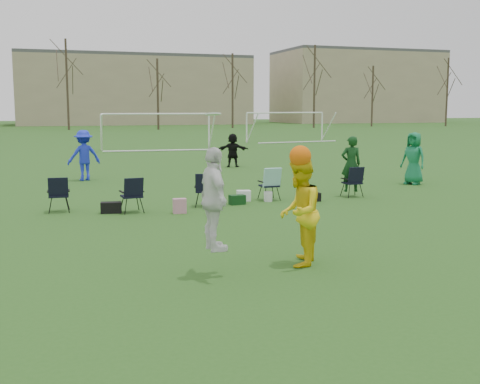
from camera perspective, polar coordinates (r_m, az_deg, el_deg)
name	(u,v)px	position (r m, az deg, el deg)	size (l,w,h in m)	color
ground	(276,285)	(9.80, 3.42, -8.77)	(260.00, 260.00, 0.00)	#28561B
fielder_blue	(84,155)	(24.20, -14.59, 3.38)	(1.27, 0.73, 1.96)	#1C2DD6
fielder_green_far	(414,158)	(23.16, 16.13, 3.09)	(0.94, 0.61, 1.93)	#147044
fielder_black	(233,150)	(28.77, -0.69, 3.98)	(1.49, 0.48, 1.61)	black
center_contest	(271,206)	(10.51, 2.93, -1.36)	(2.44, 1.29, 2.75)	white
sideline_setup	(241,184)	(17.85, 0.12, 0.73)	(9.66, 1.88, 1.93)	#0F3814
goal_mid	(156,121)	(41.40, -7.96, 6.69)	(7.40, 0.63, 2.46)	white
goal_right	(286,118)	(50.62, 4.35, 6.97)	(7.35, 1.14, 2.46)	white
tree_line	(70,89)	(78.67, -15.83, 9.36)	(110.28, 3.28, 11.40)	#382B21
building_row	(102,89)	(105.25, -12.94, 9.54)	(126.00, 16.00, 13.00)	tan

